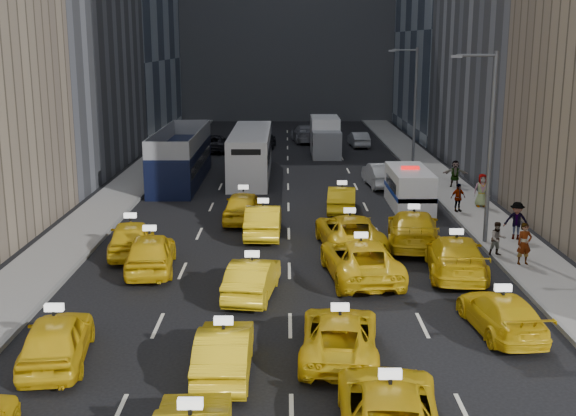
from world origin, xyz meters
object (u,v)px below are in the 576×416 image
(city_bus, at_px, (251,154))
(pedestrian_0, at_px, (524,244))
(taxi_2, at_px, (389,411))
(double_decker, at_px, (181,157))
(box_truck, at_px, (325,137))
(nypd_van, at_px, (409,189))

(city_bus, relative_size, pedestrian_0, 7.16)
(taxi_2, height_order, double_decker, double_decker)
(taxi_2, bearing_deg, box_truck, -86.58)
(taxi_2, xyz_separation_m, double_decker, (-9.61, 32.76, 1.03))
(nypd_van, relative_size, double_decker, 0.47)
(taxi_2, bearing_deg, double_decker, -69.15)
(box_truck, bearing_deg, city_bus, -123.16)
(pedestrian_0, bearing_deg, nypd_van, 95.16)
(nypd_van, relative_size, box_truck, 0.84)
(double_decker, bearing_deg, nypd_van, -31.32)
(box_truck, relative_size, pedestrian_0, 3.86)
(double_decker, distance_m, pedestrian_0, 25.79)
(double_decker, relative_size, pedestrian_0, 6.89)
(city_bus, height_order, pedestrian_0, city_bus)
(taxi_2, distance_m, double_decker, 34.15)
(box_truck, height_order, pedestrian_0, box_truck)
(double_decker, xyz_separation_m, pedestrian_0, (17.23, -19.18, -0.72))
(city_bus, relative_size, box_truck, 1.86)
(box_truck, bearing_deg, pedestrian_0, -81.06)
(taxi_2, distance_m, city_bus, 35.33)
(box_truck, xyz_separation_m, pedestrian_0, (6.77, -31.49, -0.48))
(double_decker, bearing_deg, city_bus, 22.37)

